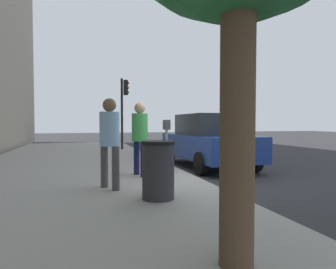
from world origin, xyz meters
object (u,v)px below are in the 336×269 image
(parking_meter, at_px, (167,135))
(traffic_signal, at_px, (124,102))
(pedestrian_at_meter, at_px, (140,132))
(trash_bin, at_px, (158,170))
(parked_sedan_near, at_px, (208,140))
(pedestrian_bystander, at_px, (110,135))

(parking_meter, height_order, traffic_signal, traffic_signal)
(parking_meter, xyz_separation_m, pedestrian_at_meter, (-0.21, 0.76, 0.08))
(trash_bin, bearing_deg, traffic_signal, -4.72)
(parked_sedan_near, distance_m, trash_bin, 4.97)
(pedestrian_bystander, bearing_deg, traffic_signal, 51.06)
(pedestrian_at_meter, relative_size, traffic_signal, 0.51)
(traffic_signal, distance_m, trash_bin, 10.34)
(parked_sedan_near, distance_m, traffic_signal, 6.56)
(pedestrian_bystander, bearing_deg, trash_bin, -83.72)
(parking_meter, distance_m, parked_sedan_near, 2.47)
(pedestrian_bystander, distance_m, traffic_signal, 9.33)
(pedestrian_bystander, height_order, parked_sedan_near, pedestrian_bystander)
(parking_meter, bearing_deg, pedestrian_bystander, 132.82)
(pedestrian_bystander, relative_size, parked_sedan_near, 0.41)
(parking_meter, relative_size, parked_sedan_near, 0.32)
(pedestrian_bystander, distance_m, parked_sedan_near, 4.69)
(trash_bin, bearing_deg, parking_meter, -19.39)
(pedestrian_bystander, bearing_deg, parked_sedan_near, 11.77)
(pedestrian_at_meter, distance_m, pedestrian_bystander, 1.56)
(parking_meter, distance_m, pedestrian_at_meter, 0.80)
(parking_meter, relative_size, pedestrian_at_meter, 0.77)
(pedestrian_at_meter, bearing_deg, pedestrian_bystander, -138.00)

